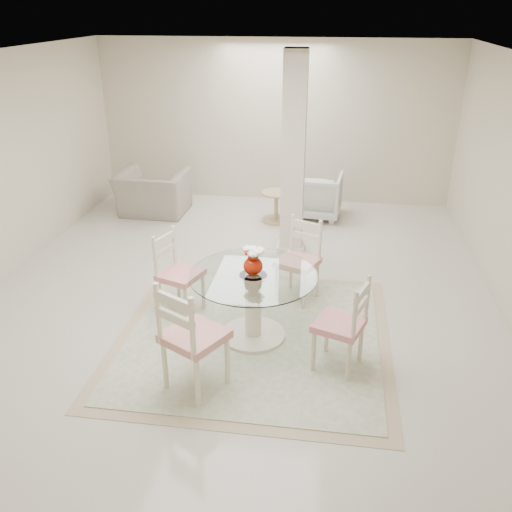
# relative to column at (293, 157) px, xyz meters

# --- Properties ---
(ground) EXTENTS (7.00, 7.00, 0.00)m
(ground) POSITION_rel_column_xyz_m (-0.50, -1.30, -1.35)
(ground) COLOR beige
(ground) RESTS_ON ground
(room_shell) EXTENTS (6.02, 7.02, 2.71)m
(room_shell) POSITION_rel_column_xyz_m (-0.50, -1.30, 0.51)
(room_shell) COLOR beige
(room_shell) RESTS_ON ground
(column) EXTENTS (0.30, 0.30, 2.70)m
(column) POSITION_rel_column_xyz_m (0.00, 0.00, 0.00)
(column) COLOR beige
(column) RESTS_ON ground
(area_rug) EXTENTS (2.83, 2.83, 0.02)m
(area_rug) POSITION_rel_column_xyz_m (-0.20, -2.26, -1.34)
(area_rug) COLOR tan
(area_rug) RESTS_ON ground
(dining_table) EXTENTS (1.28, 1.28, 0.74)m
(dining_table) POSITION_rel_column_xyz_m (-0.20, -2.26, -0.97)
(dining_table) COLOR beige
(dining_table) RESTS_ON ground
(red_vase) EXTENTS (0.23, 0.21, 0.30)m
(red_vase) POSITION_rel_column_xyz_m (-0.20, -2.27, -0.46)
(red_vase) COLOR #A71805
(red_vase) RESTS_ON dining_table
(dining_chair_east) EXTENTS (0.54, 0.54, 1.06)m
(dining_chair_east) POSITION_rel_column_xyz_m (0.73, -2.67, -0.79)
(dining_chair_east) COLOR beige
(dining_chair_east) RESTS_ON ground
(dining_chair_north) EXTENTS (0.56, 0.56, 1.07)m
(dining_chair_north) POSITION_rel_column_xyz_m (0.21, -1.33, -0.79)
(dining_chair_north) COLOR beige
(dining_chair_north) RESTS_ON ground
(dining_chair_west) EXTENTS (0.54, 0.54, 1.05)m
(dining_chair_west) POSITION_rel_column_xyz_m (-1.13, -1.85, -0.80)
(dining_chair_west) COLOR beige
(dining_chair_west) RESTS_ON ground
(dining_chair_south) EXTENTS (0.66, 0.66, 1.21)m
(dining_chair_south) POSITION_rel_column_xyz_m (-0.62, -3.20, -0.71)
(dining_chair_south) COLOR #F4EEC9
(dining_chair_south) RESTS_ON ground
(recliner_taupe) EXTENTS (1.12, 0.99, 0.71)m
(recliner_taupe) POSITION_rel_column_xyz_m (-2.38, 1.17, -1.00)
(recliner_taupe) COLOR gray
(recliner_taupe) RESTS_ON ground
(armchair_white) EXTENTS (0.84, 0.86, 0.72)m
(armchair_white) POSITION_rel_column_xyz_m (0.29, 1.42, -0.99)
(armchair_white) COLOR silver
(armchair_white) RESTS_ON ground
(side_table) EXTENTS (0.47, 0.47, 0.49)m
(side_table) POSITION_rel_column_xyz_m (-0.33, 1.10, -1.12)
(side_table) COLOR tan
(side_table) RESTS_ON ground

